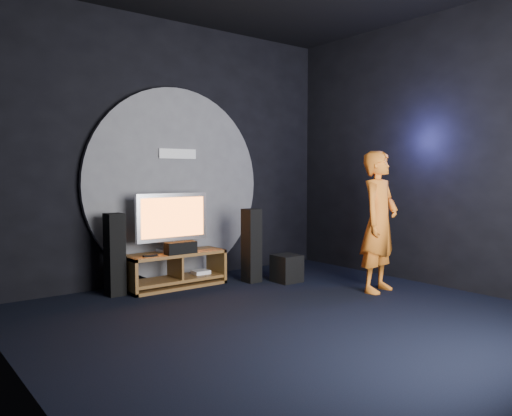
{
  "coord_description": "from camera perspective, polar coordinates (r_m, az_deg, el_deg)",
  "views": [
    {
      "loc": [
        -3.28,
        -3.58,
        1.46
      ],
      "look_at": [
        0.3,
        1.05,
        1.05
      ],
      "focal_mm": 35.0,
      "sensor_mm": 36.0,
      "label": 1
    }
  ],
  "objects": [
    {
      "name": "player",
      "position": [
        6.31,
        13.91,
        -1.53
      ],
      "size": [
        0.71,
        0.55,
        1.73
      ],
      "primitive_type": "imported",
      "rotation": [
        0.0,
        0.0,
        0.24
      ],
      "color": "orange",
      "rests_on": "ground"
    },
    {
      "name": "wall_disc_panel",
      "position": [
        6.87,
        -9.14,
        2.63
      ],
      "size": [
        2.6,
        0.11,
        2.6
      ],
      "color": "#515156",
      "rests_on": "ground"
    },
    {
      "name": "floor",
      "position": [
        5.07,
        4.7,
        -12.73
      ],
      "size": [
        5.0,
        5.0,
        0.0
      ],
      "primitive_type": "plane",
      "color": "black",
      "rests_on": "ground"
    },
    {
      "name": "back_wall",
      "position": [
        6.92,
        -9.4,
        6.35
      ],
      "size": [
        5.0,
        0.04,
        3.5
      ],
      "primitive_type": "cube",
      "color": "black",
      "rests_on": "ground"
    },
    {
      "name": "tower_speaker_left",
      "position": [
        6.2,
        -15.85,
        -5.13
      ],
      "size": [
        0.2,
        0.22,
        0.98
      ],
      "primitive_type": "cube",
      "color": "black",
      "rests_on": "ground"
    },
    {
      "name": "center_speaker",
      "position": [
        6.35,
        -8.61,
        -4.51
      ],
      "size": [
        0.4,
        0.15,
        0.15
      ],
      "primitive_type": "cube",
      "color": "black",
      "rests_on": "media_console"
    },
    {
      "name": "remote",
      "position": [
        6.2,
        -11.99,
        -5.36
      ],
      "size": [
        0.18,
        0.05,
        0.02
      ],
      "primitive_type": "cube",
      "color": "black",
      "rests_on": "media_console"
    },
    {
      "name": "tower_speaker_right",
      "position": [
        6.7,
        -0.52,
        -4.31
      ],
      "size": [
        0.2,
        0.22,
        0.98
      ],
      "primitive_type": "cube",
      "color": "black",
      "rests_on": "ground"
    },
    {
      "name": "right_wall",
      "position": [
        6.81,
        20.61,
        6.19
      ],
      "size": [
        0.04,
        5.0,
        3.5
      ],
      "primitive_type": "cube",
      "color": "black",
      "rests_on": "ground"
    },
    {
      "name": "subwoofer",
      "position": [
        6.76,
        3.54,
        -6.89
      ],
      "size": [
        0.33,
        0.33,
        0.36
      ],
      "primitive_type": "cube",
      "color": "black",
      "rests_on": "ground"
    },
    {
      "name": "left_wall",
      "position": [
        3.68,
        -25.58,
        8.14
      ],
      "size": [
        0.04,
        5.0,
        3.5
      ],
      "primitive_type": "cube",
      "color": "black",
      "rests_on": "ground"
    },
    {
      "name": "media_console",
      "position": [
        6.53,
        -9.14,
        -7.21
      ],
      "size": [
        1.29,
        0.45,
        0.45
      ],
      "color": "brown",
      "rests_on": "ground"
    },
    {
      "name": "tv",
      "position": [
        6.49,
        -9.55,
        -1.33
      ],
      "size": [
        0.99,
        0.22,
        0.75
      ],
      "color": "#B5B6BD",
      "rests_on": "media_console"
    }
  ]
}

